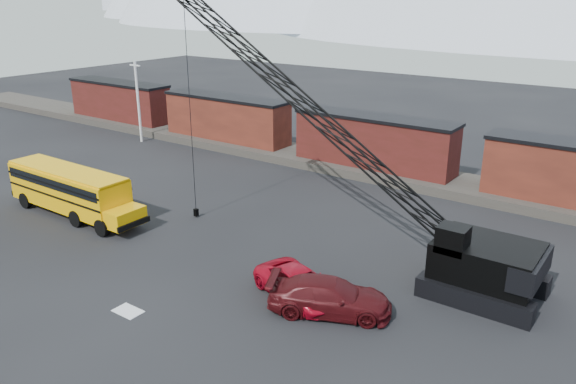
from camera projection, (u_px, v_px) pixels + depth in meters
name	position (u px, v px, depth m)	size (l,w,h in m)	color
ground	(182.00, 276.00, 29.89)	(160.00, 160.00, 0.00)	black
gravel_berm	(373.00, 169.00, 46.68)	(120.00, 5.00, 0.70)	#47413A
boxcar_west_far	(120.00, 100.00, 63.32)	(13.70, 3.10, 4.17)	#501916
boxcar_west_near	(227.00, 117.00, 54.59)	(13.70, 3.10, 4.17)	#441B13
boxcar_mid	(374.00, 141.00, 45.87)	(13.70, 3.10, 4.17)	#501916
utility_pole	(138.00, 101.00, 55.41)	(1.40, 0.24, 8.00)	silver
snow_patch	(128.00, 311.00, 26.54)	(1.40, 0.90, 0.02)	silver
school_bus	(72.00, 190.00, 37.47)	(11.65, 2.65, 3.19)	#EFA805
red_pickup	(300.00, 284.00, 27.49)	(2.43, 5.26, 1.46)	#AB081B
maroon_suv	(330.00, 297.00, 26.19)	(2.35, 5.79, 1.68)	#440C0F
crawler_crane	(321.00, 119.00, 30.45)	(22.13, 4.20, 14.63)	black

